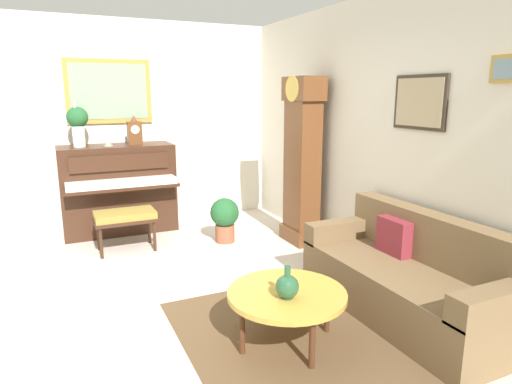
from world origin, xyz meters
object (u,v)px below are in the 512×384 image
Objects in this scene: coffee_table at (287,295)px; mantel_clock at (134,131)px; piano at (119,188)px; piano_bench at (125,217)px; grandfather_clock at (302,166)px; teacup at (109,144)px; green_jug at (287,286)px; couch at (408,278)px; potted_plant at (225,217)px; flower_vase at (78,122)px.

coffee_table is 2.32× the size of mantel_clock.
piano is 2.06× the size of piano_bench.
grandfather_clock is 17.50× the size of teacup.
green_jug reaches higher than coffee_table.
piano is at bearing 117.48° from teacup.
teacup is (-3.34, -1.95, 0.88)m from couch.
potted_plant is at bearing 170.20° from coffee_table.
potted_plant is (-2.36, 0.41, -0.06)m from coffee_table.
grandfather_clock is at bearing 57.51° from teacup.
piano is 1.64× the size of coffee_table.
teacup is (-1.33, -2.09, 0.22)m from grandfather_clock.
piano_bench is 0.34× the size of grandfather_clock.
mantel_clock is 1.58× the size of green_jug.
flower_vase is (-0.00, -0.69, 0.14)m from mantel_clock.
flower_vase is 5.00× the size of teacup.
couch is 1.21m from green_jug.
couch is at bearing 17.21° from potted_plant.
potted_plant is at bearing 48.20° from piano.
piano_bench is 1.21× the size of flower_vase.
piano is 12.41× the size of teacup.
grandfather_clock reaches higher than flower_vase.
piano_bench is 1.19m from potted_plant.
mantel_clock is 3.58m from green_jug.
potted_plant is at bearing -162.79° from couch.
teacup reaches higher than green_jug.
piano is 0.76× the size of couch.
piano_bench is 2.92× the size of green_jug.
teacup reaches higher than piano.
potted_plant is at bearing 80.87° from piano_bench.
teacup is (-0.77, -0.04, 0.78)m from piano_bench.
mantel_clock is (-1.38, -1.75, 0.37)m from grandfather_clock.
couch is (3.39, 1.86, -0.28)m from piano.
potted_plant is (0.95, 1.21, -0.87)m from teacup.
mantel_clock is at bearing -138.96° from potted_plant.
teacup is (0.05, 0.34, -0.29)m from flower_vase.
coffee_table is at bearing 151.46° from green_jug.
mantel_clock is at bearing -172.17° from coffee_table.
couch is at bearing 30.31° from teacup.
coffee_table is 3.72m from flower_vase.
piano_bench is 0.80× the size of coffee_table.
grandfather_clock is 2.44m from coffee_table.
piano_bench is 1.10m from teacup.
green_jug reaches higher than piano_bench.
grandfather_clock is 8.46× the size of green_jug.
flower_vase is 0.45m from teacup.
couch is 16.38× the size of teacup.
teacup is (0.05, -0.09, 0.60)m from piano.
coffee_table is 3.67× the size of green_jug.
teacup is 1.77m from potted_plant.
grandfather_clock is 2.12m from couch.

